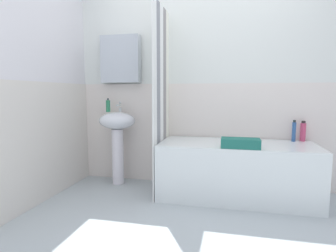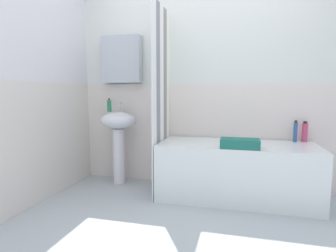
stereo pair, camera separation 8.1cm
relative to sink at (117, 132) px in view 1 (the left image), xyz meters
name	(u,v)px [view 1 (the left image)]	position (x,y,z in m)	size (l,w,h in m)	color
ground_plane	(190,237)	(1.03, -1.03, -0.65)	(4.80, 5.60, 0.04)	#AEBABE
wall_back_tiled	(201,89)	(0.97, 0.23, 0.51)	(3.60, 0.18, 2.40)	silver
wall_left_tiled	(36,90)	(-0.54, -0.69, 0.48)	(0.07, 1.81, 2.40)	silver
sink	(117,132)	(0.00, 0.00, 0.00)	(0.44, 0.34, 0.86)	white
faucet	(120,107)	(0.00, 0.08, 0.29)	(0.03, 0.12, 0.12)	silver
soap_dispenser	(108,106)	(-0.12, 0.03, 0.30)	(0.05, 0.05, 0.16)	#277A51
bathtub	(236,170)	(1.38, -0.15, -0.35)	(1.58, 0.68, 0.58)	white
shower_curtain	(161,101)	(0.58, -0.15, 0.37)	(0.01, 0.68, 2.00)	white
shampoo_bottle	(303,132)	(2.07, 0.14, 0.05)	(0.06, 0.06, 0.22)	#CA436A
body_wash_bottle	(294,131)	(1.97, 0.10, 0.05)	(0.04, 0.04, 0.23)	#2F5795
towel_folded	(240,143)	(1.41, -0.39, -0.01)	(0.36, 0.18, 0.09)	#1F675B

